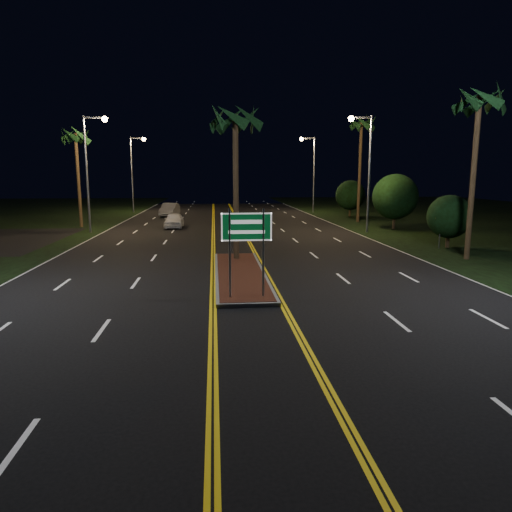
{
  "coord_description": "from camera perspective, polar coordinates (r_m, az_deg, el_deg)",
  "views": [
    {
      "loc": [
        -1.14,
        -13.21,
        4.5
      ],
      "look_at": [
        0.21,
        1.38,
        1.9
      ],
      "focal_mm": 32.0,
      "sensor_mm": 36.0,
      "label": 1
    }
  ],
  "objects": [
    {
      "name": "warning_sign",
      "position": [
        30.35,
        22.08,
        3.78
      ],
      "size": [
        0.95,
        0.41,
        2.42
      ],
      "rotation": [
        0.0,
        0.0,
        0.38
      ],
      "color": "gray",
      "rests_on": "ground"
    },
    {
      "name": "ground",
      "position": [
        14.01,
        -0.33,
        -8.68
      ],
      "size": [
        120.0,
        120.0,
        0.0
      ],
      "primitive_type": "plane",
      "color": "black",
      "rests_on": "ground"
    },
    {
      "name": "car_far",
      "position": [
        51.58,
        -10.74,
        5.83
      ],
      "size": [
        2.72,
        5.29,
        1.7
      ],
      "primitive_type": "imported",
      "rotation": [
        0.0,
        0.0,
        -0.11
      ],
      "color": "#A2A4AB",
      "rests_on": "ground"
    },
    {
      "name": "streetlight_right_far",
      "position": [
        56.46,
        6.89,
        11.17
      ],
      "size": [
        1.91,
        0.44,
        9.0
      ],
      "color": "gray",
      "rests_on": "ground"
    },
    {
      "name": "streetlight_left_mid",
      "position": [
        38.42,
        -19.93,
        11.2
      ],
      "size": [
        1.91,
        0.44,
        9.0
      ],
      "color": "gray",
      "rests_on": "ground"
    },
    {
      "name": "streetlight_right_mid",
      "position": [
        37.14,
        13.47,
        11.58
      ],
      "size": [
        1.91,
        0.44,
        9.0
      ],
      "color": "gray",
      "rests_on": "ground"
    },
    {
      "name": "shrub_far",
      "position": [
        51.48,
        11.72,
        7.45
      ],
      "size": [
        3.24,
        3.24,
        3.96
      ],
      "color": "#382819",
      "rests_on": "ground"
    },
    {
      "name": "car_near",
      "position": [
        40.27,
        -10.21,
        4.58
      ],
      "size": [
        1.98,
        4.55,
        1.51
      ],
      "primitive_type": "imported",
      "rotation": [
        0.0,
        0.0,
        -0.01
      ],
      "color": "white",
      "rests_on": "ground"
    },
    {
      "name": "palm_right_near",
      "position": [
        27.18,
        26.14,
        16.93
      ],
      "size": [
        2.4,
        2.4,
        9.3
      ],
      "color": "#382819",
      "rests_on": "ground"
    },
    {
      "name": "highway_sign",
      "position": [
        16.19,
        -1.19,
        2.61
      ],
      "size": [
        1.8,
        0.08,
        3.2
      ],
      "color": "gray",
      "rests_on": "ground"
    },
    {
      "name": "shrub_near",
      "position": [
        31.01,
        23.01,
        4.54
      ],
      "size": [
        2.7,
        2.7,
        3.3
      ],
      "color": "#382819",
      "rests_on": "ground"
    },
    {
      "name": "palm_right_far",
      "position": [
        45.64,
        13.05,
        15.66
      ],
      "size": [
        2.4,
        2.4,
        10.3
      ],
      "color": "#382819",
      "rests_on": "ground"
    },
    {
      "name": "palm_median",
      "position": [
        23.9,
        -2.6,
        16.72
      ],
      "size": [
        2.4,
        2.4,
        8.3
      ],
      "color": "#382819",
      "rests_on": "ground"
    },
    {
      "name": "palm_left_far",
      "position": [
        42.96,
        -21.64,
        13.71
      ],
      "size": [
        2.4,
        2.4,
        8.8
      ],
      "color": "#382819",
      "rests_on": "ground"
    },
    {
      "name": "median_island",
      "position": [
        20.72,
        -1.99,
        -2.25
      ],
      "size": [
        2.25,
        10.25,
        0.17
      ],
      "color": "gray",
      "rests_on": "ground"
    },
    {
      "name": "shrub_mid",
      "position": [
        40.21,
        17.0,
        7.11
      ],
      "size": [
        3.78,
        3.78,
        4.62
      ],
      "color": "#382819",
      "rests_on": "ground"
    },
    {
      "name": "streetlight_left_far",
      "position": [
        58.01,
        -14.93,
        10.88
      ],
      "size": [
        1.91,
        0.44,
        9.0
      ],
      "color": "gray",
      "rests_on": "ground"
    }
  ]
}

